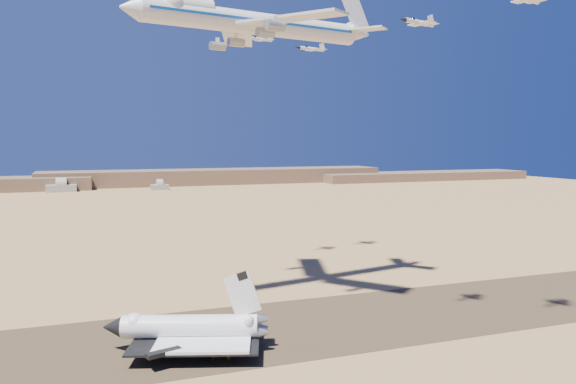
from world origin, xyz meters
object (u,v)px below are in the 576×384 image
object	(u,v)px
shuttle	(189,329)
carrier_747	(249,22)
crew_c	(228,354)
chase_jet_e	(311,49)
chase_jet_a	(419,22)
crew_a	(213,356)
crew_b	(229,358)
chase_jet_d	(260,39)

from	to	relation	value
shuttle	carrier_747	size ratio (longest dim) A/B	0.47
crew_c	chase_jet_e	distance (m)	153.58
shuttle	crew_c	size ratio (longest dim) A/B	25.79
shuttle	chase_jet_a	xyz separation A→B (m)	(61.81, -6.06, 79.12)
shuttle	chase_jet_a	size ratio (longest dim) A/B	3.11
crew_a	chase_jet_e	distance (m)	155.17
carrier_747	chase_jet_a	size ratio (longest dim) A/B	6.64
crew_a	chase_jet_a	world-z (taller)	chase_jet_a
crew_b	chase_jet_a	distance (m)	99.71
crew_b	crew_c	distance (m)	2.40
chase_jet_a	chase_jet_d	bearing A→B (deg)	82.96
crew_c	crew_b	bearing A→B (deg)	112.67
crew_b	chase_jet_d	world-z (taller)	chase_jet_d
crew_a	chase_jet_d	world-z (taller)	chase_jet_d
chase_jet_a	crew_b	bearing A→B (deg)	168.76
carrier_747	crew_a	size ratio (longest dim) A/B	50.90
carrier_747	crew_c	bearing A→B (deg)	-124.00
shuttle	crew_a	world-z (taller)	shuttle
carrier_747	chase_jet_e	distance (m)	75.45
carrier_747	crew_c	world-z (taller)	carrier_747
chase_jet_a	chase_jet_d	xyz separation A→B (m)	(-14.93, 94.86, 10.55)
crew_b	crew_a	bearing A→B (deg)	16.62
chase_jet_e	crew_a	bearing A→B (deg)	-134.59
crew_b	chase_jet_a	world-z (taller)	chase_jet_a
crew_c	chase_jet_a	size ratio (longest dim) A/B	0.12
carrier_747	crew_b	distance (m)	102.47
crew_c	chase_jet_d	size ratio (longest dim) A/B	0.12
crew_a	crew_c	world-z (taller)	crew_a
shuttle	crew_c	world-z (taller)	shuttle
crew_b	chase_jet_e	world-z (taller)	chase_jet_e
chase_jet_d	chase_jet_e	bearing A→B (deg)	0.49
crew_a	chase_jet_e	xyz separation A→B (m)	(68.51, 103.84, 92.75)
chase_jet_a	chase_jet_e	distance (m)	102.75
carrier_747	crew_a	world-z (taller)	carrier_747
crew_b	crew_c	bearing A→B (deg)	-49.60
shuttle	chase_jet_d	size ratio (longest dim) A/B	3.10
crew_c	crew_a	bearing A→B (deg)	33.68
crew_a	chase_jet_d	size ratio (longest dim) A/B	0.13
shuttle	crew_a	xyz separation A→B (m)	(4.36, -8.15, -4.56)
carrier_747	crew_c	distance (m)	101.43
chase_jet_a	carrier_747	bearing A→B (deg)	113.79
shuttle	chase_jet_e	world-z (taller)	chase_jet_e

